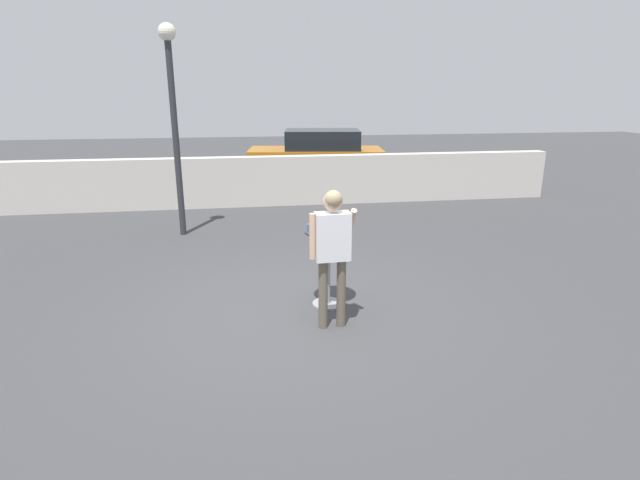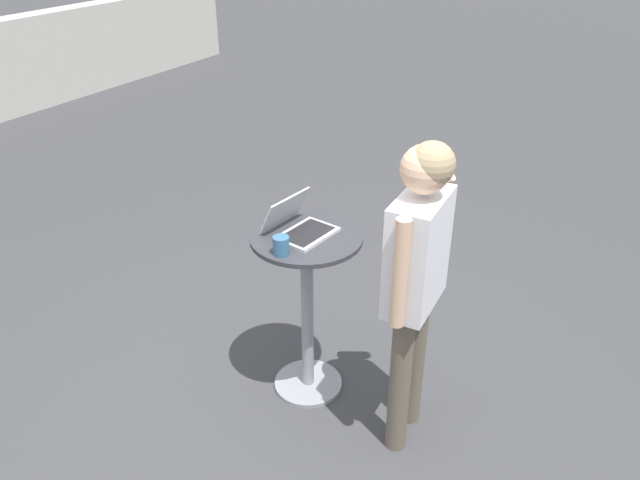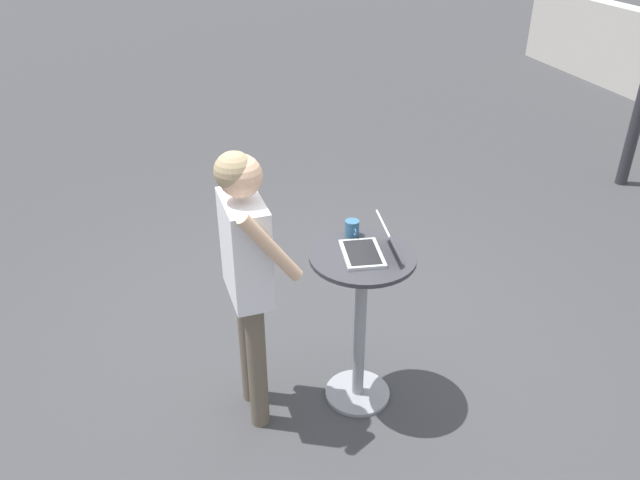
{
  "view_description": "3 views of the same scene",
  "coord_description": "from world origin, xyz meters",
  "px_view_note": "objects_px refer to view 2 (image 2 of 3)",
  "views": [
    {
      "loc": [
        -0.6,
        -5.85,
        2.77
      ],
      "look_at": [
        0.32,
        0.09,
        0.94
      ],
      "focal_mm": 28.0,
      "sensor_mm": 36.0,
      "label": 1
    },
    {
      "loc": [
        -2.01,
        -1.28,
        2.6
      ],
      "look_at": [
        0.46,
        0.14,
        1.01
      ],
      "focal_mm": 35.0,
      "sensor_mm": 36.0,
      "label": 2
    },
    {
      "loc": [
        3.21,
        -0.82,
        2.81
      ],
      "look_at": [
        0.44,
        -0.04,
        1.16
      ],
      "focal_mm": 35.0,
      "sensor_mm": 36.0,
      "label": 3
    }
  ],
  "objects_px": {
    "coffee_mug": "(281,245)",
    "standing_person": "(417,265)",
    "cafe_table": "(307,296)",
    "laptop": "(299,225)"
  },
  "relations": [
    {
      "from": "cafe_table",
      "to": "laptop",
      "type": "xyz_separation_m",
      "value": [
        0.01,
        0.05,
        0.42
      ]
    },
    {
      "from": "cafe_table",
      "to": "coffee_mug",
      "type": "height_order",
      "value": "coffee_mug"
    },
    {
      "from": "laptop",
      "to": "standing_person",
      "type": "height_order",
      "value": "standing_person"
    },
    {
      "from": "coffee_mug",
      "to": "laptop",
      "type": "bearing_deg",
      "value": 9.02
    },
    {
      "from": "laptop",
      "to": "coffee_mug",
      "type": "relative_size",
      "value": 2.94
    },
    {
      "from": "coffee_mug",
      "to": "standing_person",
      "type": "bearing_deg",
      "value": -75.45
    },
    {
      "from": "standing_person",
      "to": "cafe_table",
      "type": "bearing_deg",
      "value": 85.03
    },
    {
      "from": "cafe_table",
      "to": "laptop",
      "type": "distance_m",
      "value": 0.43
    },
    {
      "from": "laptop",
      "to": "standing_person",
      "type": "xyz_separation_m",
      "value": [
        -0.06,
        -0.69,
        0.0
      ]
    },
    {
      "from": "cafe_table",
      "to": "standing_person",
      "type": "height_order",
      "value": "standing_person"
    }
  ]
}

